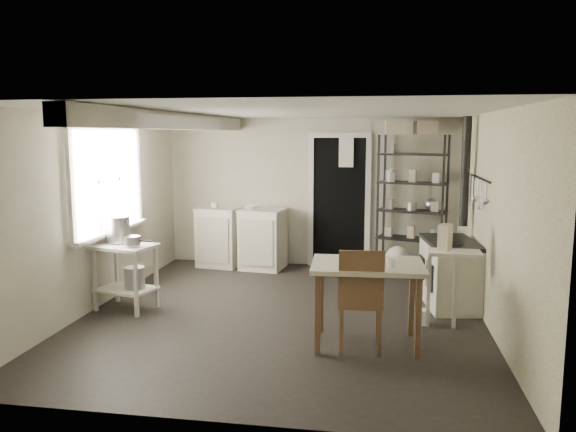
# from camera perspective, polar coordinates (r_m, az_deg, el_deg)

# --- Properties ---
(floor) EXTENTS (5.00, 5.00, 0.00)m
(floor) POSITION_cam_1_polar(r_m,az_deg,el_deg) (6.58, -0.42, -9.90)
(floor) COLOR black
(floor) RESTS_ON ground
(ceiling) EXTENTS (5.00, 5.00, 0.00)m
(ceiling) POSITION_cam_1_polar(r_m,az_deg,el_deg) (6.25, -0.45, 10.54)
(ceiling) COLOR silver
(ceiling) RESTS_ON wall_back
(wall_back) EXTENTS (4.50, 0.02, 2.30)m
(wall_back) POSITION_cam_1_polar(r_m,az_deg,el_deg) (8.77, 2.30, 2.40)
(wall_back) COLOR #B9B39E
(wall_back) RESTS_ON ground
(wall_front) EXTENTS (4.50, 0.02, 2.30)m
(wall_front) POSITION_cam_1_polar(r_m,az_deg,el_deg) (3.92, -6.58, -5.20)
(wall_front) COLOR #B9B39E
(wall_front) RESTS_ON ground
(wall_left) EXTENTS (0.02, 5.00, 2.30)m
(wall_left) POSITION_cam_1_polar(r_m,az_deg,el_deg) (7.05, -18.79, 0.48)
(wall_left) COLOR #B9B39E
(wall_left) RESTS_ON ground
(wall_right) EXTENTS (0.02, 5.00, 2.30)m
(wall_right) POSITION_cam_1_polar(r_m,az_deg,el_deg) (6.34, 20.03, -0.42)
(wall_right) COLOR #B9B39E
(wall_right) RESTS_ON ground
(window) EXTENTS (0.12, 1.76, 1.28)m
(window) POSITION_cam_1_polar(r_m,az_deg,el_deg) (7.17, -17.96, 3.46)
(window) COLOR silver
(window) RESTS_ON wall_left
(doorway) EXTENTS (0.96, 0.10, 2.08)m
(doorway) POSITION_cam_1_polar(r_m,az_deg,el_deg) (8.72, 5.21, 1.34)
(doorway) COLOR silver
(doorway) RESTS_ON ground
(ceiling_beam) EXTENTS (0.18, 5.00, 0.18)m
(ceiling_beam) POSITION_cam_1_polar(r_m,az_deg,el_deg) (6.56, -10.98, 9.42)
(ceiling_beam) COLOR silver
(ceiling_beam) RESTS_ON ceiling
(wallpaper_panel) EXTENTS (0.01, 5.00, 2.30)m
(wallpaper_panel) POSITION_cam_1_polar(r_m,az_deg,el_deg) (6.34, 19.94, -0.42)
(wallpaper_panel) COLOR beige
(wallpaper_panel) RESTS_ON wall_right
(utensil_rail) EXTENTS (0.06, 1.20, 0.44)m
(utensil_rail) POSITION_cam_1_polar(r_m,az_deg,el_deg) (6.88, 18.78, 3.65)
(utensil_rail) COLOR #A7A8AA
(utensil_rail) RESTS_ON wall_right
(prep_table) EXTENTS (0.77, 0.63, 0.78)m
(prep_table) POSITION_cam_1_polar(r_m,az_deg,el_deg) (6.91, -16.16, -5.89)
(prep_table) COLOR silver
(prep_table) RESTS_ON ground
(stockpot) EXTENTS (0.36, 0.36, 0.30)m
(stockpot) POSITION_cam_1_polar(r_m,az_deg,el_deg) (6.95, -16.92, -1.29)
(stockpot) COLOR #A7A8AA
(stockpot) RESTS_ON prep_table
(saucepan) EXTENTS (0.23, 0.23, 0.10)m
(saucepan) POSITION_cam_1_polar(r_m,az_deg,el_deg) (6.67, -15.53, -2.43)
(saucepan) COLOR #A7A8AA
(saucepan) RESTS_ON prep_table
(bucket) EXTENTS (0.28, 0.28, 0.26)m
(bucket) POSITION_cam_1_polar(r_m,az_deg,el_deg) (6.87, -15.33, -6.07)
(bucket) COLOR #A7A8AA
(bucket) RESTS_ON prep_table
(base_cabinets) EXTENTS (1.47, 0.77, 0.92)m
(base_cabinets) POSITION_cam_1_polar(r_m,az_deg,el_deg) (8.75, -4.75, -2.21)
(base_cabinets) COLOR beige
(base_cabinets) RESTS_ON ground
(mixing_bowl) EXTENTS (0.29, 0.29, 0.06)m
(mixing_bowl) POSITION_cam_1_polar(r_m,az_deg,el_deg) (8.60, -3.90, 0.94)
(mixing_bowl) COLOR white
(mixing_bowl) RESTS_ON base_cabinets
(counter_cup) EXTENTS (0.15, 0.15, 0.09)m
(counter_cup) POSITION_cam_1_polar(r_m,az_deg,el_deg) (8.71, -7.49, 1.07)
(counter_cup) COLOR white
(counter_cup) RESTS_ON base_cabinets
(shelf_rack) EXTENTS (1.04, 0.64, 2.05)m
(shelf_rack) POSITION_cam_1_polar(r_m,az_deg,el_deg) (8.35, 12.46, 0.52)
(shelf_rack) COLOR black
(shelf_rack) RESTS_ON ground
(shelf_jar) EXTENTS (0.12, 0.12, 0.20)m
(shelf_jar) POSITION_cam_1_polar(r_m,az_deg,el_deg) (8.28, 10.41, 3.44)
(shelf_jar) COLOR white
(shelf_jar) RESTS_ON shelf_rack
(storage_box_a) EXTENTS (0.31, 0.27, 0.20)m
(storage_box_a) POSITION_cam_1_polar(r_m,az_deg,el_deg) (8.21, 10.88, 7.86)
(storage_box_a) COLOR beige
(storage_box_a) RESTS_ON shelf_rack
(storage_box_b) EXTENTS (0.33, 0.31, 0.19)m
(storage_box_b) POSITION_cam_1_polar(r_m,az_deg,el_deg) (8.33, 13.77, 7.64)
(storage_box_b) COLOR beige
(storage_box_b) RESTS_ON shelf_rack
(stove) EXTENTS (0.69, 1.08, 0.80)m
(stove) POSITION_cam_1_polar(r_m,az_deg,el_deg) (7.05, 16.13, -5.28)
(stove) COLOR beige
(stove) RESTS_ON ground
(stovepipe) EXTENTS (0.15, 0.15, 1.52)m
(stovepipe) POSITION_cam_1_polar(r_m,az_deg,el_deg) (7.37, 17.57, 4.31)
(stovepipe) COLOR black
(stovepipe) RESTS_ON stove
(side_ledge) EXTENTS (0.56, 0.31, 0.84)m
(side_ledge) POSITION_cam_1_polar(r_m,az_deg,el_deg) (6.25, 16.44, -7.13)
(side_ledge) COLOR silver
(side_ledge) RESTS_ON ground
(oats_box) EXTENTS (0.17, 0.21, 0.27)m
(oats_box) POSITION_cam_1_polar(r_m,az_deg,el_deg) (6.16, 15.68, -1.79)
(oats_box) COLOR beige
(oats_box) RESTS_ON side_ledge
(work_table) EXTENTS (1.11, 0.81, 0.82)m
(work_table) POSITION_cam_1_polar(r_m,az_deg,el_deg) (5.62, 8.01, -9.15)
(work_table) COLOR beige
(work_table) RESTS_ON ground
(table_cup) EXTENTS (0.10, 0.10, 0.09)m
(table_cup) POSITION_cam_1_polar(r_m,az_deg,el_deg) (5.38, 10.41, -5.32)
(table_cup) COLOR white
(table_cup) RESTS_ON work_table
(chair) EXTENTS (0.44, 0.46, 1.01)m
(chair) POSITION_cam_1_polar(r_m,az_deg,el_deg) (5.47, 7.37, -8.47)
(chair) COLOR #523923
(chair) RESTS_ON ground
(flour_sack) EXTENTS (0.45, 0.42, 0.45)m
(flour_sack) POSITION_cam_1_polar(r_m,az_deg,el_deg) (8.32, 11.05, -4.44)
(flour_sack) COLOR silver
(flour_sack) RESTS_ON ground
(floor_crock) EXTENTS (0.18, 0.18, 0.17)m
(floor_crock) POSITION_cam_1_polar(r_m,az_deg,el_deg) (6.39, 13.65, -10.01)
(floor_crock) COLOR white
(floor_crock) RESTS_ON ground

